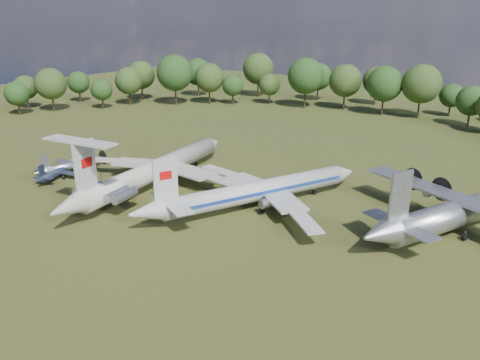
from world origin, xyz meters
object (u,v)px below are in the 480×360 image
Objects in this scene: tu104_jet at (258,194)px; small_prop_west at (58,174)px; an12_transport at (457,217)px; il62_airliner at (157,173)px; person_on_il62 at (101,178)px; small_prop_northwest at (72,167)px.

small_prop_west is (-36.62, -10.25, -1.17)m from tu104_jet.
small_prop_west is (-63.09, -18.77, -1.37)m from an12_transport.
il62_airliner is at bearing -149.36° from tu104_jet.
tu104_jet reaches higher than small_prop_west.
person_on_il62 is at bearing -90.00° from il62_airliner.
person_on_il62 is at bearing -115.23° from tu104_jet.
an12_transport is at bearing -165.38° from person_on_il62.
small_prop_northwest reaches higher than small_prop_west.
person_on_il62 is (2.06, -12.81, 3.11)m from il62_airliner.
person_on_il62 is at bearing -18.67° from small_prop_northwest.
an12_transport reaches higher than small_prop_west.
tu104_jet is at bearing -5.00° from small_prop_west.
an12_transport is (26.47, 8.52, 0.20)m from tu104_jet.
tu104_jet is 26.88× the size of person_on_il62.
person_on_il62 is (19.14, -4.87, 4.47)m from small_prop_west.
an12_transport is 2.72× the size of small_prop_west.
small_prop_west is 20.25m from person_on_il62.
tu104_jet reaches higher than small_prop_northwest.
tu104_jet is 27.81m from an12_transport.
small_prop_northwest is (-0.74, 3.38, 0.19)m from small_prop_west.
il62_airliner is 13.35m from person_on_il62.
small_prop_northwest is at bearing -145.66° from tu104_jet.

